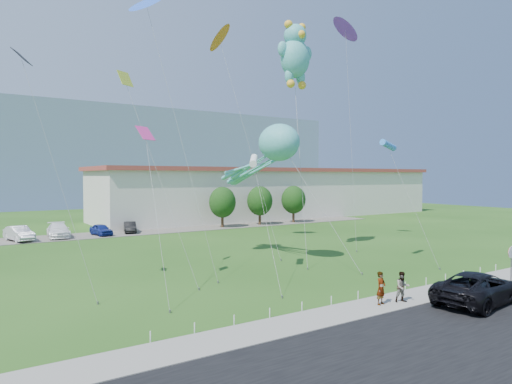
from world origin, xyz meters
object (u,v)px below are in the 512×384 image
at_px(pedestrian_left, 381,288).
at_px(octopus_kite, 269,153).
at_px(suv, 479,288).
at_px(parked_car_black, 130,227).
at_px(stop_sign, 511,256).
at_px(parked_car_blue, 101,230).
at_px(parked_car_white, 58,230).
at_px(teddy_bear_kite, 295,53).
at_px(warehouse, 276,192).
at_px(parked_car_silver, 19,233).
at_px(pedestrian_right, 403,287).

height_order(pedestrian_left, octopus_kite, octopus_kite).
bearing_deg(suv, parked_car_black, 1.57).
height_order(stop_sign, parked_car_blue, stop_sign).
relative_size(stop_sign, parked_car_blue, 0.65).
height_order(suv, parked_car_black, suv).
distance_m(parked_car_blue, octopus_kite, 26.11).
bearing_deg(parked_car_black, suv, -66.90).
bearing_deg(parked_car_blue, parked_car_white, 161.33).
distance_m(suv, teddy_bear_kite, 24.32).
relative_size(warehouse, pedestrian_left, 34.96).
xyz_separation_m(parked_car_silver, parked_car_white, (3.98, 0.82, -0.00)).
distance_m(warehouse, parked_car_white, 37.41).
bearing_deg(stop_sign, parked_car_black, 106.51).
relative_size(stop_sign, parked_car_black, 0.64).
xyz_separation_m(stop_sign, parked_car_silver, (-23.69, 38.59, -1.02)).
height_order(pedestrian_left, parked_car_white, pedestrian_left).
height_order(warehouse, teddy_bear_kite, teddy_bear_kite).
bearing_deg(parked_car_silver, stop_sign, -72.74).
distance_m(parked_car_blue, teddy_bear_kite, 29.85).
height_order(parked_car_white, parked_car_blue, parked_car_white).
xyz_separation_m(parked_car_white, octopus_kite, (11.40, -24.68, 7.84)).
bearing_deg(parked_car_blue, warehouse, 8.37).
relative_size(stop_sign, pedestrian_left, 1.43).
bearing_deg(parked_car_white, pedestrian_right, -69.49).
bearing_deg(warehouse, parked_car_white, -166.35).
bearing_deg(teddy_bear_kite, pedestrian_left, -111.91).
bearing_deg(teddy_bear_kite, suv, -94.59).
xyz_separation_m(pedestrian_right, parked_car_white, (-10.61, 38.39, -0.08)).
bearing_deg(pedestrian_left, suv, -40.17).
height_order(stop_sign, parked_car_white, stop_sign).
bearing_deg(parked_car_silver, pedestrian_left, -84.70).
xyz_separation_m(suv, parked_car_white, (-13.93, 40.70, -0.07)).
height_order(suv, teddy_bear_kite, teddy_bear_kite).
relative_size(suv, pedestrian_right, 3.72).
xyz_separation_m(stop_sign, suv, (-5.78, -1.29, -0.96)).
distance_m(warehouse, suv, 54.38).
distance_m(pedestrian_left, parked_car_silver, 39.55).
height_order(suv, pedestrian_right, suv).
height_order(parked_car_white, parked_car_black, parked_car_white).
height_order(suv, parked_car_white, suv).
relative_size(warehouse, suv, 10.00).
distance_m(pedestrian_right, teddy_bear_kite, 23.13).
xyz_separation_m(pedestrian_left, parked_car_blue, (-4.81, 37.28, -0.26)).
height_order(warehouse, parked_car_black, warehouse).
xyz_separation_m(parked_car_silver, teddy_bear_kite, (19.33, -22.15, 16.64)).
relative_size(parked_car_black, teddy_bear_kite, 0.19).
relative_size(pedestrian_left, octopus_kite, 0.13).
bearing_deg(pedestrian_right, teddy_bear_kite, 97.69).
bearing_deg(parked_car_silver, teddy_bear_kite, -63.17).
height_order(parked_car_white, octopus_kite, octopus_kite).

